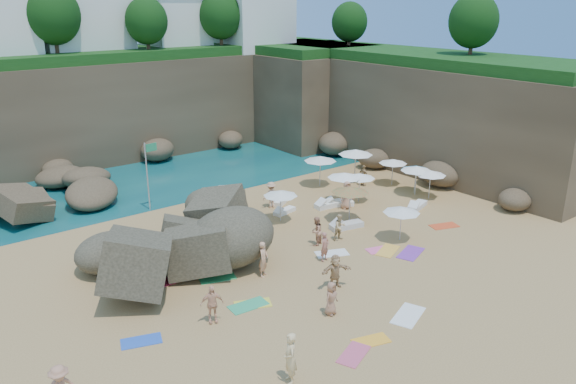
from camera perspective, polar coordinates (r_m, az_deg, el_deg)
ground at (r=30.26m, az=0.50°, el=-5.81°), size 120.00×120.00×0.00m
seawater at (r=55.74m, az=-19.07°, el=4.78°), size 120.00×120.00×0.00m
cliff_back at (r=51.02m, az=-15.52°, el=8.50°), size 44.00×8.00×8.00m
cliff_right at (r=47.41m, az=12.74°, el=7.97°), size 8.00×30.00×8.00m
cliff_corner at (r=54.41m, az=1.50°, el=9.79°), size 10.00×12.00×8.00m
rock_promontory at (r=40.07m, az=-27.09°, el=-1.64°), size 12.00×7.00×2.00m
clifftop_buildings at (r=51.40m, az=-15.59°, el=16.72°), size 28.48×9.48×7.00m
clifftop_trees at (r=46.51m, az=-10.29°, el=16.94°), size 35.60×23.82×4.40m
rock_outcrop at (r=30.16m, az=-10.01°, el=-6.20°), size 9.94×8.61×3.36m
flag_pole at (r=36.03m, az=-13.98°, el=2.47°), size 0.85×0.18×4.37m
parasol_0 at (r=33.31m, az=-0.78°, el=-0.13°), size 2.05×2.05×1.94m
parasol_1 at (r=39.87m, az=3.30°, el=3.40°), size 2.31×2.31×2.18m
parasol_2 at (r=36.48m, az=5.74°, el=1.71°), size 2.20×2.20×2.08m
parasol_3 at (r=41.21m, az=6.89°, el=4.05°), size 2.49×2.49×2.36m
parasol_4 at (r=38.89m, az=12.95°, el=2.33°), size 2.15×2.15×2.03m
parasol_5 at (r=34.76m, az=-6.21°, el=0.49°), size 1.99×1.99×1.88m
parasol_6 at (r=33.51m, az=6.33°, el=0.24°), size 2.29×2.29×2.17m
parasol_7 at (r=40.76m, az=10.63°, el=3.08°), size 2.01×2.01×1.90m
parasol_8 at (r=38.46m, az=14.30°, el=1.90°), size 2.04×2.04×1.93m
parasol_9 at (r=36.97m, az=7.28°, el=1.64°), size 2.03×2.03×1.92m
parasol_10 at (r=39.31m, az=12.89°, el=2.39°), size 2.05×2.05×1.94m
parasol_11 at (r=31.31m, az=11.47°, el=-1.81°), size 2.04×2.04×1.93m
lounger_0 at (r=36.28m, az=4.27°, el=-1.27°), size 2.11×0.90×0.32m
lounger_1 at (r=35.14m, az=-0.35°, el=-1.96°), size 1.68×0.85×0.25m
lounger_2 at (r=36.97m, az=-0.68°, el=-0.83°), size 2.06×1.63×0.31m
lounger_3 at (r=33.05m, az=5.96°, el=-3.40°), size 2.12×1.08×0.31m
lounger_4 at (r=36.54m, az=5.16°, el=-1.16°), size 1.99×1.49×0.30m
lounger_5 at (r=36.95m, az=13.01°, el=-1.37°), size 1.97×1.17×0.29m
towel_0 at (r=23.44m, az=-14.68°, el=-14.44°), size 1.73×1.24×0.03m
towel_1 at (r=22.15m, az=6.69°, el=-16.06°), size 1.77×1.34×0.03m
towel_2 at (r=22.98m, az=8.44°, el=-14.72°), size 1.61×1.12×0.03m
towel_3 at (r=25.08m, az=-4.06°, el=-11.42°), size 1.77×0.99×0.03m
towel_4 at (r=25.17m, az=-3.59°, el=-11.28°), size 1.79×1.39×0.03m
towel_5 at (r=29.80m, az=4.47°, el=-6.24°), size 1.92×1.49×0.03m
towel_6 at (r=30.46m, az=12.35°, el=-6.07°), size 2.09×1.55×0.03m
towel_7 at (r=27.48m, az=-12.51°, el=-8.97°), size 1.63×0.85×0.03m
towel_9 at (r=30.57m, az=9.36°, el=-5.78°), size 1.67×1.14×0.03m
towel_10 at (r=34.45m, az=15.58°, el=-3.33°), size 1.84×1.33×0.03m
towel_11 at (r=27.48m, az=-7.20°, el=-8.64°), size 1.90×1.33×0.03m
towel_12 at (r=30.50m, az=10.11°, el=-5.88°), size 1.89×1.46×0.03m
towel_13 at (r=24.84m, az=12.10°, el=-12.16°), size 2.14×1.60×0.03m
person_stand_0 at (r=27.12m, az=-2.52°, el=-6.82°), size 0.78×0.72×1.78m
person_stand_1 at (r=30.46m, az=2.88°, el=-3.99°), size 0.96×0.87×1.62m
person_stand_2 at (r=35.88m, az=-1.72°, el=-0.28°), size 1.17×0.67×1.71m
person_stand_3 at (r=40.44m, az=7.68°, el=1.67°), size 0.40×0.91×1.53m
person_stand_4 at (r=35.84m, az=5.98°, el=-0.31°), size 1.00×0.74×1.82m
person_stand_5 at (r=33.88m, az=-5.95°, el=-1.77°), size 1.39×0.46×1.48m
person_stand_6 at (r=20.19m, az=0.21°, el=-16.53°), size 0.70×0.82×1.91m
person_lie_1 at (r=24.00m, az=-7.67°, el=-12.56°), size 1.48×1.88×0.40m
person_lie_2 at (r=24.40m, az=4.37°, el=-11.88°), size 1.05×1.60×0.39m
person_lie_3 at (r=26.47m, az=4.78°, el=-9.20°), size 1.87×1.95×0.43m
person_lie_4 at (r=28.94m, az=3.73°, el=-6.66°), size 0.86×1.61×0.37m
person_lie_5 at (r=31.36m, az=5.27°, el=-4.40°), size 0.87×1.55×0.56m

